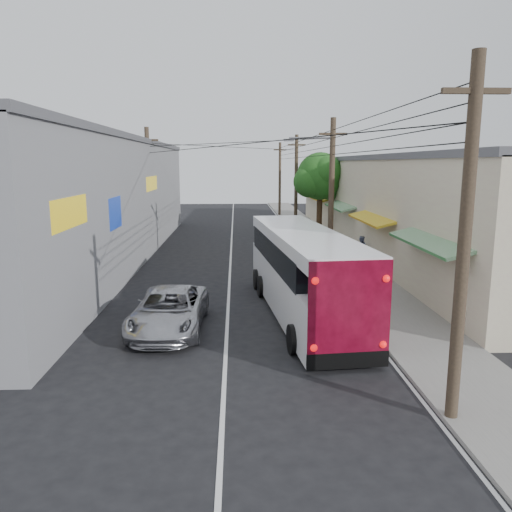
{
  "coord_description": "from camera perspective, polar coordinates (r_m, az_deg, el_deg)",
  "views": [
    {
      "loc": [
        0.35,
        -12.29,
        5.77
      ],
      "look_at": [
        1.17,
        8.09,
        1.97
      ],
      "focal_mm": 35.0,
      "sensor_mm": 36.0,
      "label": 1
    }
  ],
  "objects": [
    {
      "name": "pedestrian_far",
      "position": [
        29.61,
        11.91,
        0.81
      ],
      "size": [
        0.89,
        0.8,
        1.51
      ],
      "primitive_type": "imported",
      "rotation": [
        0.0,
        0.0,
        2.76
      ],
      "color": "#8391BF",
      "rests_on": "sidewalk"
    },
    {
      "name": "street_tree",
      "position": [
        38.87,
        7.44,
        8.86
      ],
      "size": [
        4.4,
        4.0,
        6.6
      ],
      "color": "#3F2B19",
      "rests_on": "ground"
    },
    {
      "name": "building_right",
      "position": [
        36.0,
        14.98,
        6.03
      ],
      "size": [
        7.09,
        40.0,
        6.25
      ],
      "color": "beige",
      "rests_on": "ground"
    },
    {
      "name": "coach_bus",
      "position": [
        19.18,
        5.28,
        -1.75
      ],
      "size": [
        3.46,
        11.52,
        3.27
      ],
      "rotation": [
        0.0,
        0.0,
        0.09
      ],
      "color": "white",
      "rests_on": "ground"
    },
    {
      "name": "pedestrian_near",
      "position": [
        25.06,
        11.66,
        -0.92
      ],
      "size": [
        0.56,
        0.37,
        1.51
      ],
      "primitive_type": "imported",
      "rotation": [
        0.0,
        0.0,
        3.12
      ],
      "color": "pink",
      "rests_on": "sidewalk"
    },
    {
      "name": "parked_car_far",
      "position": [
        42.29,
        3.44,
        3.57
      ],
      "size": [
        1.75,
        3.98,
        1.27
      ],
      "primitive_type": "imported",
      "rotation": [
        0.0,
        0.0,
        -0.11
      ],
      "color": "black",
      "rests_on": "ground"
    },
    {
      "name": "building_left",
      "position": [
        31.62,
        -18.66,
        6.17
      ],
      "size": [
        7.2,
        36.0,
        7.25
      ],
      "color": "slate",
      "rests_on": "ground"
    },
    {
      "name": "parked_suv",
      "position": [
        30.98,
        5.61,
        1.28
      ],
      "size": [
        2.53,
        5.62,
        1.6
      ],
      "primitive_type": "imported",
      "rotation": [
        0.0,
        0.0,
        -0.05
      ],
      "color": "gray",
      "rests_on": "ground"
    },
    {
      "name": "jeepney",
      "position": [
        17.74,
        -9.87,
        -6.13
      ],
      "size": [
        2.58,
        5.26,
        1.44
      ],
      "primitive_type": "imported",
      "rotation": [
        0.0,
        0.0,
        -0.04
      ],
      "color": "#B2B2B9",
      "rests_on": "ground"
    },
    {
      "name": "ground",
      "position": [
        13.58,
        -3.67,
        -14.6
      ],
      "size": [
        120.0,
        120.0,
        0.0
      ],
      "primitive_type": "plane",
      "color": "black",
      "rests_on": "ground"
    },
    {
      "name": "utility_poles",
      "position": [
        32.77,
        2.58,
        7.68
      ],
      "size": [
        11.8,
        45.28,
        8.0
      ],
      "color": "#473828",
      "rests_on": "ground"
    },
    {
      "name": "parked_car_mid",
      "position": [
        32.86,
        3.75,
        1.7
      ],
      "size": [
        1.85,
        4.29,
        1.44
      ],
      "primitive_type": "imported",
      "rotation": [
        0.0,
        0.0,
        0.03
      ],
      "color": "#28292D",
      "rests_on": "ground"
    },
    {
      "name": "sidewalk",
      "position": [
        33.36,
        8.35,
        0.59
      ],
      "size": [
        3.0,
        80.0,
        0.12
      ],
      "primitive_type": "cube",
      "color": "slate",
      "rests_on": "ground"
    }
  ]
}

